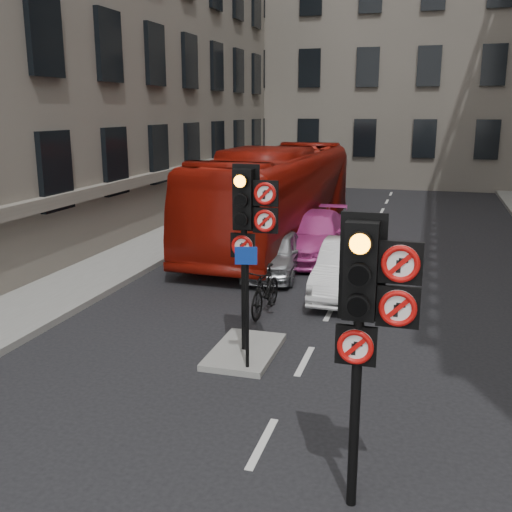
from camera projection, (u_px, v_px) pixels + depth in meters
The scene contains 12 objects.
pavement_left at pixel (135, 251), 19.86m from camera, with size 3.00×50.00×0.16m, color gray.
centre_island at pixel (245, 351), 11.71m from camera, with size 1.20×2.00×0.12m, color gray.
building_far at pixel (408, 26), 39.78m from camera, with size 30.00×14.00×20.00m, color gray.
signal_near at pixel (367, 303), 6.65m from camera, with size 0.91×0.40×3.58m.
signal_far at pixel (248, 219), 11.05m from camera, with size 0.91×0.40×3.58m.
car_silver at pixel (275, 253), 17.27m from camera, with size 1.49×3.70×1.26m, color #9EA1A5.
car_white at pixel (350, 268), 15.40m from camera, with size 1.45×4.16×1.37m, color white.
car_pink at pixel (313, 235), 19.32m from camera, with size 1.99×4.88×1.42m, color #CA3B96.
bus_red at pixel (277, 195), 21.16m from camera, with size 2.86×12.22×3.40m, color maroon.
motorcycle at pixel (265, 290), 13.96m from camera, with size 0.53×1.87×1.13m, color black.
motorcyclist at pixel (372, 272), 13.95m from camera, with size 0.72×0.47×1.97m, color black.
info_sign at pixel (247, 291), 10.51m from camera, with size 0.38×0.16×2.25m.
Camera 1 is at (2.06, -5.43, 4.68)m, focal length 42.00 mm.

